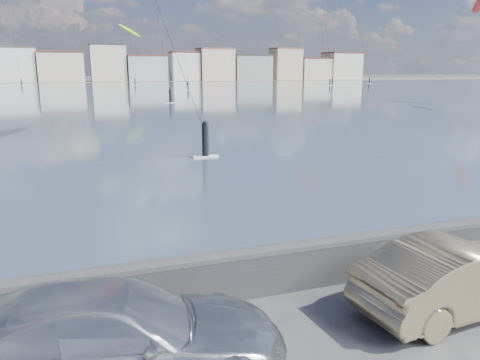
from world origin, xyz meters
name	(u,v)px	position (x,y,z in m)	size (l,w,h in m)	color
bay_water	(87,94)	(0.00, 91.50, 0.01)	(500.00, 177.00, 0.00)	#384761
far_shore_strip	(79,81)	(0.00, 200.00, 0.01)	(500.00, 60.00, 0.00)	#4C473D
seawall	(215,275)	(0.00, 2.70, 0.58)	(400.00, 0.36, 1.08)	#28282B
far_buildings	(82,65)	(1.31, 186.00, 6.03)	(240.79, 13.26, 14.60)	beige
car_silver	(114,336)	(-2.13, 0.77, 0.76)	(2.12, 5.23, 1.52)	#AFB3B7
car_champagne	(460,276)	(4.44, 0.79, 0.72)	(1.53, 4.38, 1.44)	tan
kitesurfer_17	(129,31)	(15.34, 149.33, 16.20)	(8.09, 15.83, 18.91)	#8CD826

